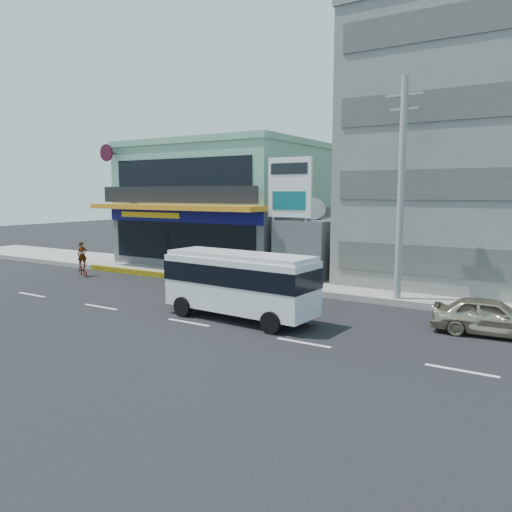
{
  "coord_description": "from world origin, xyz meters",
  "views": [
    {
      "loc": [
        12.26,
        -14.68,
        5.05
      ],
      "look_at": [
        0.51,
        4.17,
        2.2
      ],
      "focal_mm": 35.0,
      "sensor_mm": 36.0,
      "label": 1
    }
  ],
  "objects_px": {
    "motorcycle_rider": "(83,265)",
    "satellite_dish": "(312,218)",
    "minibus": "(240,280)",
    "sedan": "(491,317)",
    "utility_pole_near": "(401,190)",
    "billboard": "(290,194)",
    "shop_building": "(227,207)"
  },
  "relations": [
    {
      "from": "satellite_dish",
      "to": "motorcycle_rider",
      "type": "relative_size",
      "value": 0.73
    },
    {
      "from": "satellite_dish",
      "to": "minibus",
      "type": "bearing_deg",
      "value": -81.6
    },
    {
      "from": "satellite_dish",
      "to": "motorcycle_rider",
      "type": "xyz_separation_m",
      "value": [
        -12.43,
        -5.92,
        -2.9
      ]
    },
    {
      "from": "satellite_dish",
      "to": "minibus",
      "type": "distance_m",
      "value": 9.81
    },
    {
      "from": "shop_building",
      "to": "minibus",
      "type": "xyz_separation_m",
      "value": [
        9.4,
        -12.45,
        -2.41
      ]
    },
    {
      "from": "shop_building",
      "to": "billboard",
      "type": "height_order",
      "value": "shop_building"
    },
    {
      "from": "satellite_dish",
      "to": "sedan",
      "type": "height_order",
      "value": "satellite_dish"
    },
    {
      "from": "shop_building",
      "to": "motorcycle_rider",
      "type": "xyz_separation_m",
      "value": [
        -4.43,
        -8.87,
        -3.32
      ]
    },
    {
      "from": "billboard",
      "to": "sedan",
      "type": "relative_size",
      "value": 1.74
    },
    {
      "from": "shop_building",
      "to": "motorcycle_rider",
      "type": "relative_size",
      "value": 6.02
    },
    {
      "from": "satellite_dish",
      "to": "billboard",
      "type": "xyz_separation_m",
      "value": [
        -0.5,
        -1.8,
        1.35
      ]
    },
    {
      "from": "sedan",
      "to": "motorcycle_rider",
      "type": "bearing_deg",
      "value": 83.26
    },
    {
      "from": "billboard",
      "to": "utility_pole_near",
      "type": "relative_size",
      "value": 0.69
    },
    {
      "from": "satellite_dish",
      "to": "utility_pole_near",
      "type": "bearing_deg",
      "value": -30.96
    },
    {
      "from": "minibus",
      "to": "sedan",
      "type": "relative_size",
      "value": 1.64
    },
    {
      "from": "minibus",
      "to": "motorcycle_rider",
      "type": "xyz_separation_m",
      "value": [
        -13.83,
        3.58,
        -0.91
      ]
    },
    {
      "from": "utility_pole_near",
      "to": "sedan",
      "type": "bearing_deg",
      "value": -36.01
    },
    {
      "from": "satellite_dish",
      "to": "billboard",
      "type": "distance_m",
      "value": 2.31
    },
    {
      "from": "billboard",
      "to": "sedan",
      "type": "distance_m",
      "value": 12.5
    },
    {
      "from": "satellite_dish",
      "to": "minibus",
      "type": "relative_size",
      "value": 0.23
    },
    {
      "from": "billboard",
      "to": "motorcycle_rider",
      "type": "relative_size",
      "value": 3.35
    },
    {
      "from": "motorcycle_rider",
      "to": "sedan",
      "type": "bearing_deg",
      "value": -1.86
    },
    {
      "from": "sedan",
      "to": "motorcycle_rider",
      "type": "xyz_separation_m",
      "value": [
        -22.63,
        0.73,
        0.01
      ]
    },
    {
      "from": "billboard",
      "to": "utility_pole_near",
      "type": "height_order",
      "value": "utility_pole_near"
    },
    {
      "from": "utility_pole_near",
      "to": "minibus",
      "type": "relative_size",
      "value": 1.54
    },
    {
      "from": "utility_pole_near",
      "to": "sedan",
      "type": "height_order",
      "value": "utility_pole_near"
    },
    {
      "from": "minibus",
      "to": "sedan",
      "type": "xyz_separation_m",
      "value": [
        8.8,
        2.84,
        -0.92
      ]
    },
    {
      "from": "minibus",
      "to": "motorcycle_rider",
      "type": "bearing_deg",
      "value": 165.5
    },
    {
      "from": "satellite_dish",
      "to": "motorcycle_rider",
      "type": "bearing_deg",
      "value": -154.52
    },
    {
      "from": "motorcycle_rider",
      "to": "satellite_dish",
      "type": "bearing_deg",
      "value": 25.48
    },
    {
      "from": "billboard",
      "to": "minibus",
      "type": "relative_size",
      "value": 1.06
    },
    {
      "from": "billboard",
      "to": "sedan",
      "type": "xyz_separation_m",
      "value": [
        10.7,
        -4.86,
        -4.25
      ]
    }
  ]
}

